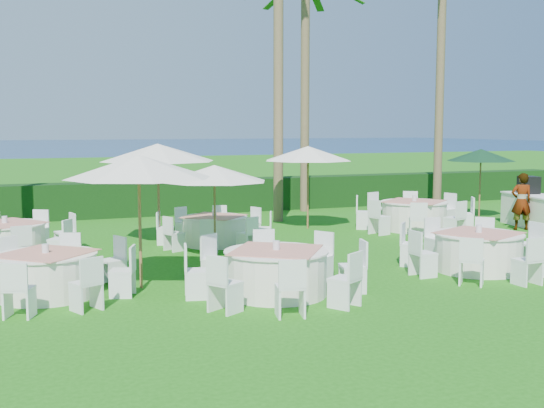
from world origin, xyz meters
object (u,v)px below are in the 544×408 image
Objects in this scene: banquet_table_e at (214,230)px; umbrella_a at (139,167)px; banquet_table_a at (46,274)px; banquet_table_c at (478,251)px; umbrella_green at (481,155)px; staff_person at (521,202)px; banquet_table_d at (5,239)px; banquet_table_f at (414,215)px; umbrella_c at (158,153)px; umbrella_b at (214,173)px; banquet_table_b at (276,271)px; umbrella_d at (308,153)px.

banquet_table_e is 5.34m from umbrella_a.
banquet_table_a is 8.86m from banquet_table_c.
staff_person is (-0.49, -2.54, -1.29)m from umbrella_green.
umbrella_green reaches higher than banquet_table_d.
banquet_table_f is 2.01× the size of staff_person.
umbrella_b is at bearing -73.35° from umbrella_c.
banquet_table_b is 1.96× the size of staff_person.
banquet_table_b is 12.77m from umbrella_green.
banquet_table_c is 6.67m from staff_person.
umbrella_a is at bearing -60.78° from banquet_table_d.
staff_person is (5.03, 4.35, 0.42)m from banquet_table_c.
umbrella_d is at bearing 41.84° from umbrella_b.
umbrella_green is 2.89m from staff_person.
umbrella_d is (8.61, 1.54, 1.86)m from banquet_table_d.
umbrella_b is at bearing 145.96° from banquet_table_c.
umbrella_green is at bearing 22.11° from banquet_table_a.
umbrella_c is (3.79, 0.46, 1.99)m from banquet_table_d.
staff_person is at bearing 5.99° from umbrella_b.
banquet_table_c is at bearing -110.16° from banquet_table_f.
umbrella_d is (3.47, 1.68, 1.90)m from banquet_table_e.
banquet_table_e is at bearing -24.20° from umbrella_c.
umbrella_c is at bearing -174.72° from umbrella_green.
umbrella_c reaches higher than umbrella_a.
banquet_table_b is 1.03× the size of banquet_table_d.
banquet_table_f is 1.47× the size of umbrella_green.
banquet_table_a is at bearing -150.18° from umbrella_b.
banquet_table_b reaches higher than banquet_table_c.
umbrella_c is (-0.82, 6.23, 1.98)m from banquet_table_b.
banquet_table_d reaches higher than banquet_table_e.
banquet_table_f is at bearing -0.17° from staff_person.
banquet_table_e is 6.37m from banquet_table_f.
banquet_table_c reaches higher than banquet_table_a.
banquet_table_a is at bearing -157.55° from banquet_table_f.
banquet_table_c is 6.81m from banquet_table_e.
umbrella_green is (3.48, 1.34, 1.69)m from banquet_table_f.
banquet_table_f is at bearing -2.28° from umbrella_c.
umbrella_c is at bearing 134.02° from banquet_table_c.
umbrella_d is at bearing -1.95° from staff_person.
banquet_table_e is at bearing 56.62° from umbrella_a.
banquet_table_b reaches higher than banquet_table_a.
umbrella_b reaches higher than banquet_table_b.
umbrella_c is at bearing 56.82° from banquet_table_a.
banquet_table_c is 5.92m from banquet_table_f.
umbrella_a is at bearing 0.94° from banquet_table_a.
umbrella_c reaches higher than umbrella_green.
banquet_table_b reaches higher than banquet_table_e.
banquet_table_d is 8.94m from umbrella_d.
banquet_table_e is 1.18× the size of umbrella_b.
banquet_table_b is 6.59m from umbrella_c.
staff_person is (9.88, 4.72, 0.41)m from banquet_table_b.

